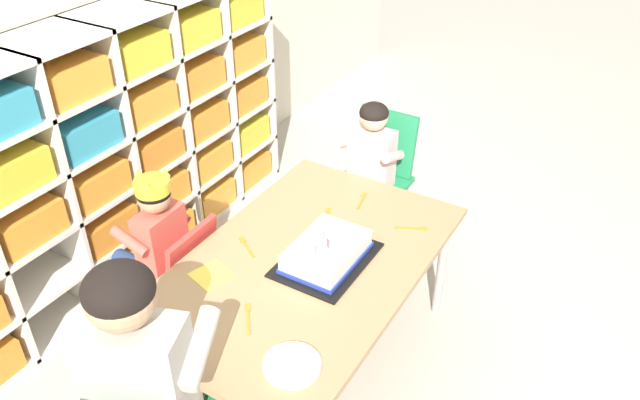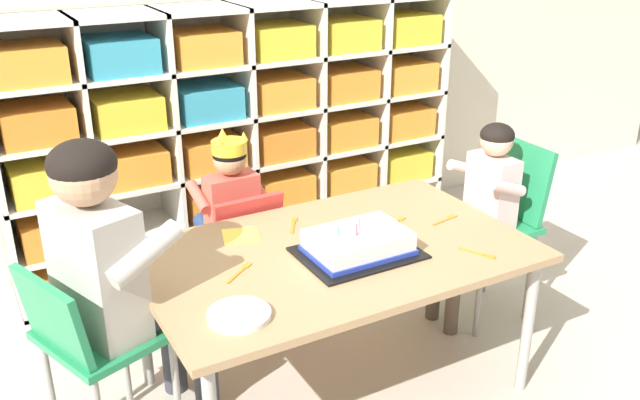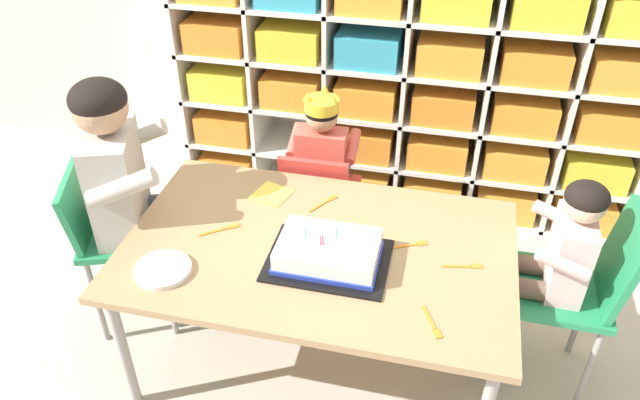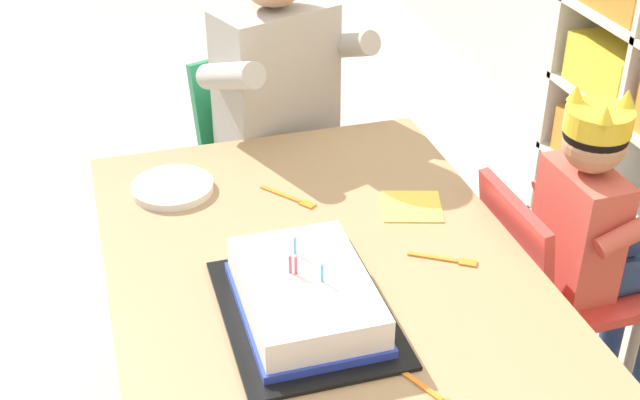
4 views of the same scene
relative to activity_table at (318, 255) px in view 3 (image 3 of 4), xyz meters
name	(u,v)px [view 3 (image 3 of 4)]	position (x,y,z in m)	size (l,w,h in m)	color
ground	(318,357)	(0.00, 0.00, -0.52)	(16.00, 16.00, 0.00)	#BCB2A3
storage_cubby_shelf	(412,90)	(0.18, 1.16, 0.09)	(2.21, 0.36, 1.24)	silver
activity_table	(318,255)	(0.00, 0.00, 0.00)	(1.31, 0.82, 0.57)	#A37F56
classroom_chair_blue	(319,196)	(-0.13, 0.54, -0.15)	(0.32, 0.33, 0.62)	red
child_with_crown	(324,154)	(-0.13, 0.65, 0.00)	(0.30, 0.31, 0.84)	#D15647
classroom_chair_adult_side	(114,230)	(-0.82, 0.06, -0.09)	(0.45, 0.44, 0.69)	#238451
adult_helper_seated	(134,181)	(-0.71, 0.10, 0.13)	(0.48, 0.46, 1.05)	#B2ADA3
classroom_chair_guest_side	(579,286)	(0.88, 0.13, -0.07)	(0.36, 0.33, 0.75)	#238451
guest_at_table_side	(551,258)	(0.76, 0.13, 0.03)	(0.31, 0.30, 0.86)	beige
birthday_cake_on_tray	(328,253)	(0.05, -0.07, 0.08)	(0.40, 0.29, 0.12)	black
paper_plate_stack	(163,270)	(-0.45, -0.24, 0.05)	(0.18, 0.18, 0.02)	white
paper_napkin_square	(272,194)	(-0.24, 0.25, 0.04)	(0.13, 0.13, 0.00)	#F4DB4C
fork_by_napkin	(222,229)	(-0.35, 0.01, 0.04)	(0.12, 0.10, 0.00)	orange
fork_beside_plate_stack	(412,245)	(0.31, 0.08, 0.04)	(0.12, 0.07, 0.00)	orange
fork_near_cake_tray	(432,324)	(0.41, -0.27, 0.04)	(0.07, 0.12, 0.00)	orange
fork_near_child_seat	(465,266)	(0.49, 0.01, 0.04)	(0.13, 0.04, 0.00)	orange
fork_at_table_front_edge	(325,202)	(-0.03, 0.25, 0.04)	(0.09, 0.12, 0.00)	orange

